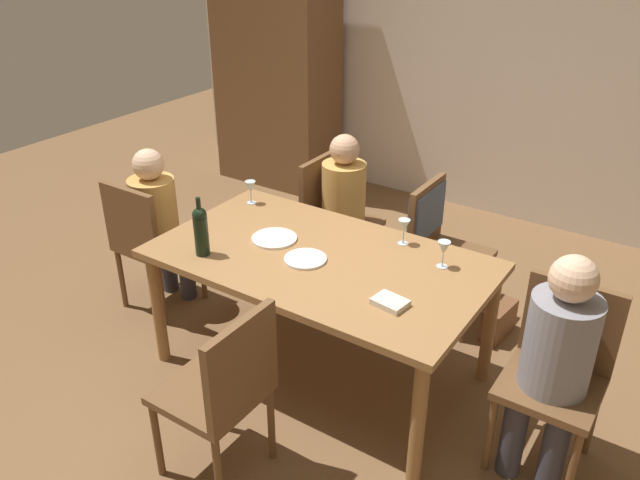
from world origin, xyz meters
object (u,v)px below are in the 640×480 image
(chair_right_end, at_px, (559,364))
(wine_bottle_tall_green, at_px, (201,230))
(wine_glass_near_left, at_px, (404,227))
(handbag, at_px, (498,320))
(chair_far_left, at_px, (333,213))
(wine_glass_near_right, at_px, (444,249))
(person_woman_host, at_px, (347,202))
(wine_glass_centre, at_px, (251,188))
(dining_table, at_px, (320,269))
(person_man_guest, at_px, (556,355))
(dinner_plate_guest_left, at_px, (274,238))
(chair_near, at_px, (224,386))
(dinner_plate_host, at_px, (305,259))
(armoire_cabinet, at_px, (276,68))
(chair_far_right, at_px, (436,233))
(person_man_bearded, at_px, (158,216))
(chair_left_end, at_px, (147,238))

(chair_right_end, height_order, wine_bottle_tall_green, wine_bottle_tall_green)
(chair_right_end, xyz_separation_m, wine_glass_near_left, (-0.98, 0.29, 0.33))
(handbag, bearing_deg, chair_far_left, -180.00)
(wine_glass_near_left, height_order, wine_glass_near_right, same)
(chair_far_left, relative_size, person_woman_host, 0.82)
(wine_glass_centre, bearing_deg, handbag, 20.31)
(person_woman_host, bearing_deg, dining_table, 22.98)
(person_man_guest, xyz_separation_m, dinner_plate_guest_left, (-1.61, 0.05, 0.10))
(dining_table, height_order, wine_glass_near_right, wine_glass_near_right)
(dinner_plate_guest_left, bearing_deg, wine_glass_near_right, 14.75)
(chair_far_left, distance_m, chair_near, 1.89)
(chair_near, bearing_deg, dinner_plate_host, 8.95)
(armoire_cabinet, height_order, dinner_plate_host, armoire_cabinet)
(wine_glass_near_left, bearing_deg, wine_glass_near_right, -22.16)
(dining_table, xyz_separation_m, chair_right_end, (1.28, 0.09, -0.14))
(armoire_cabinet, relative_size, wine_glass_near_right, 14.63)
(chair_far_right, height_order, person_man_bearded, person_man_bearded)
(dining_table, xyz_separation_m, handbag, (0.76, 0.90, -0.57))
(person_man_guest, bearing_deg, wine_glass_centre, -10.17)
(armoire_cabinet, distance_m, dining_table, 3.06)
(wine_bottle_tall_green, height_order, dinner_plate_guest_left, wine_bottle_tall_green)
(chair_far_right, distance_m, dinner_plate_host, 1.04)
(dining_table, xyz_separation_m, dinner_plate_host, (-0.04, -0.08, 0.09))
(armoire_cabinet, distance_m, chair_far_right, 2.71)
(person_woman_host, relative_size, person_man_guest, 0.97)
(wine_glass_centre, height_order, dinner_plate_guest_left, wine_glass_centre)
(chair_far_right, relative_size, person_man_bearded, 0.83)
(dinner_plate_host, bearing_deg, wine_glass_near_left, 52.90)
(armoire_cabinet, bearing_deg, wine_bottle_tall_green, -60.67)
(wine_glass_near_right, bearing_deg, chair_left_end, -169.44)
(person_man_bearded, bearing_deg, chair_far_left, 47.85)
(person_woman_host, xyz_separation_m, handbag, (1.14, 0.00, -0.54))
(person_man_bearded, xyz_separation_m, dinner_plate_guest_left, (0.96, -0.01, 0.12))
(wine_bottle_tall_green, bearing_deg, armoire_cabinet, 119.33)
(wine_glass_centre, bearing_deg, person_man_bearded, -149.38)
(dining_table, xyz_separation_m, chair_far_left, (-0.49, 0.90, -0.14))
(chair_near, bearing_deg, dining_table, 5.54)
(person_woman_host, relative_size, handbag, 3.99)
(wine_glass_centre, bearing_deg, dinner_plate_host, -30.39)
(chair_far_right, bearing_deg, armoire_cabinet, -120.93)
(armoire_cabinet, height_order, chair_near, armoire_cabinet)
(wine_bottle_tall_green, bearing_deg, person_man_bearded, 154.28)
(dining_table, bearing_deg, dinner_plate_host, -118.46)
(dining_table, bearing_deg, handbag, 49.90)
(handbag, bearing_deg, dinner_plate_guest_left, -140.95)
(chair_far_left, relative_size, wine_bottle_tall_green, 2.75)
(dining_table, xyz_separation_m, person_man_bearded, (-1.28, 0.03, -0.03))
(wine_glass_near_right, relative_size, handbag, 0.53)
(person_man_guest, height_order, wine_glass_near_right, person_man_guest)
(chair_left_end, xyz_separation_m, person_man_bearded, (-0.00, 0.11, 0.11))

